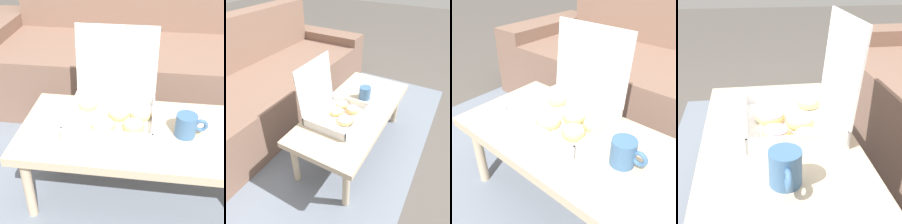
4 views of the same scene
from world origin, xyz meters
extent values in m
cube|color=slate|center=(0.00, 0.30, 0.01)|extent=(2.57, 1.91, 0.01)
cube|color=#7A5B4C|center=(-1.10, 0.79, 0.26)|extent=(0.24, 0.87, 0.53)
cube|color=#C6B293|center=(0.00, -0.13, 0.37)|extent=(1.09, 0.50, 0.04)
cylinder|color=#C6B293|center=(-0.48, -0.32, 0.18)|extent=(0.04, 0.04, 0.35)
cylinder|color=#C6B293|center=(-0.48, 0.06, 0.18)|extent=(0.04, 0.04, 0.35)
cube|color=white|center=(-0.15, -0.08, 0.39)|extent=(0.37, 0.32, 0.01)
cube|color=white|center=(-0.15, -0.24, 0.43)|extent=(0.37, 0.01, 0.05)
cube|color=white|center=(-0.15, 0.07, 0.43)|extent=(0.37, 0.01, 0.05)
cube|color=white|center=(-0.34, -0.08, 0.43)|extent=(0.01, 0.32, 0.05)
cube|color=white|center=(0.03, -0.08, 0.43)|extent=(0.01, 0.32, 0.05)
cube|color=white|center=(-0.15, 0.09, 0.61)|extent=(0.37, 0.04, 0.32)
torus|color=#E0B266|center=(-0.18, -0.15, 0.41)|extent=(0.11, 0.11, 0.03)
cylinder|color=pink|center=(-0.18, -0.15, 0.42)|extent=(0.09, 0.09, 0.01)
torus|color=#E0B266|center=(-0.12, -0.05, 0.41)|extent=(0.10, 0.10, 0.03)
cylinder|color=pink|center=(-0.12, -0.05, 0.42)|extent=(0.09, 0.09, 0.01)
torus|color=#E0B266|center=(-0.27, 0.01, 0.41)|extent=(0.09, 0.09, 0.03)
cylinder|color=pink|center=(-0.27, 0.01, 0.42)|extent=(0.08, 0.08, 0.01)
torus|color=#E0B266|center=(-0.02, -0.04, 0.41)|extent=(0.09, 0.09, 0.03)
cylinder|color=white|center=(-0.02, -0.04, 0.42)|extent=(0.08, 0.08, 0.01)
torus|color=#E0B266|center=(-0.05, -0.14, 0.42)|extent=(0.10, 0.10, 0.04)
cylinder|color=pink|center=(-0.05, -0.14, 0.43)|extent=(0.08, 0.08, 0.02)
cylinder|color=#3D6693|center=(0.17, -0.14, 0.44)|extent=(0.09, 0.09, 0.10)
torus|color=#3D6693|center=(0.22, -0.14, 0.44)|extent=(0.06, 0.02, 0.06)
camera|label=1|loc=(0.00, -1.21, 1.20)|focal=50.00mm
camera|label=2|loc=(-1.18, -0.66, 1.32)|focal=35.00mm
camera|label=3|loc=(0.46, -0.78, 1.02)|focal=42.00mm
camera|label=4|loc=(0.82, -0.22, 0.93)|focal=50.00mm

